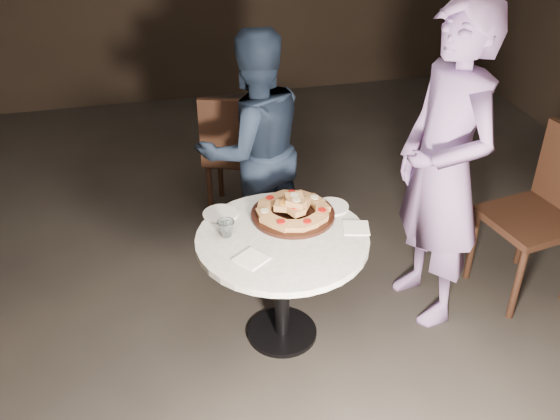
% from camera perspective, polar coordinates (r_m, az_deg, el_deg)
% --- Properties ---
extents(floor, '(7.00, 7.00, 0.00)m').
position_cam_1_polar(floor, '(3.72, 0.87, -9.50)').
color(floor, black).
rests_on(floor, ground).
extents(table, '(1.18, 1.18, 0.67)m').
position_cam_1_polar(table, '(3.25, 0.21, -4.25)').
color(table, black).
rests_on(table, ground).
extents(serving_board, '(0.54, 0.54, 0.02)m').
position_cam_1_polar(serving_board, '(3.34, 1.19, -0.40)').
color(serving_board, black).
rests_on(serving_board, table).
extents(focaccia_pile, '(0.40, 0.40, 0.11)m').
position_cam_1_polar(focaccia_pile, '(3.31, 1.21, 0.18)').
color(focaccia_pile, '#B27A44').
rests_on(focaccia_pile, serving_board).
extents(plate_left, '(0.24, 0.24, 0.01)m').
position_cam_1_polar(plate_left, '(3.36, -5.48, -0.36)').
color(plate_left, white).
rests_on(plate_left, table).
extents(plate_right, '(0.23, 0.23, 0.01)m').
position_cam_1_polar(plate_right, '(3.42, 4.74, 0.33)').
color(plate_right, white).
rests_on(plate_right, table).
extents(water_glass, '(0.09, 0.09, 0.08)m').
position_cam_1_polar(water_glass, '(3.18, -4.95, -1.68)').
color(water_glass, silver).
rests_on(water_glass, table).
extents(napkin_near, '(0.19, 0.19, 0.01)m').
position_cam_1_polar(napkin_near, '(3.02, -2.62, -4.49)').
color(napkin_near, white).
rests_on(napkin_near, table).
extents(napkin_far, '(0.16, 0.16, 0.01)m').
position_cam_1_polar(napkin_far, '(3.26, 6.97, -1.63)').
color(napkin_far, white).
rests_on(napkin_far, table).
extents(chair_far, '(0.58, 0.59, 0.96)m').
position_cam_1_polar(chair_far, '(4.29, -3.89, 5.60)').
color(chair_far, black).
rests_on(chair_far, ground).
extents(chair_right, '(0.57, 0.55, 1.01)m').
position_cam_1_polar(chair_right, '(3.92, 23.24, 0.45)').
color(chair_right, black).
rests_on(chair_right, ground).
extents(diner_navy, '(0.83, 0.71, 1.50)m').
position_cam_1_polar(diner_navy, '(3.85, -2.44, 5.61)').
color(diner_navy, '#141E31').
rests_on(diner_navy, ground).
extents(diner_teal, '(0.52, 0.71, 1.81)m').
position_cam_1_polar(diner_teal, '(3.39, 14.74, 3.52)').
color(diner_teal, slate).
rests_on(diner_teal, ground).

